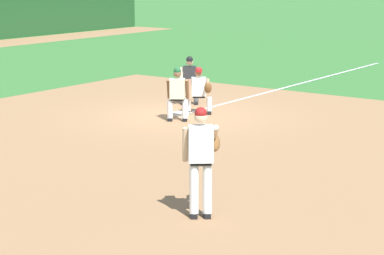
{
  "coord_description": "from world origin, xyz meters",
  "views": [
    {
      "loc": [
        -16.45,
        -12.22,
        4.05
      ],
      "look_at": [
        -4.77,
        -3.83,
        0.97
      ],
      "focal_mm": 70.0,
      "sensor_mm": 36.0,
      "label": 1
    }
  ],
  "objects_px": {
    "baseball": "(207,154)",
    "first_baseman": "(199,89)",
    "pitcher": "(202,155)",
    "umpire": "(190,78)",
    "baserunner": "(177,92)",
    "first_base_bag": "(180,114)"
  },
  "relations": [
    {
      "from": "baserunner",
      "to": "first_baseman",
      "type": "bearing_deg",
      "value": 3.09
    },
    {
      "from": "first_base_bag",
      "to": "umpire",
      "type": "height_order",
      "value": "umpire"
    },
    {
      "from": "first_base_bag",
      "to": "pitcher",
      "type": "relative_size",
      "value": 0.2
    },
    {
      "from": "first_base_bag",
      "to": "baseball",
      "type": "height_order",
      "value": "first_base_bag"
    },
    {
      "from": "baserunner",
      "to": "first_base_bag",
      "type": "bearing_deg",
      "value": 31.56
    },
    {
      "from": "umpire",
      "to": "first_baseman",
      "type": "bearing_deg",
      "value": -134.24
    },
    {
      "from": "pitcher",
      "to": "umpire",
      "type": "relative_size",
      "value": 1.27
    },
    {
      "from": "pitcher",
      "to": "baserunner",
      "type": "bearing_deg",
      "value": 39.62
    },
    {
      "from": "umpire",
      "to": "pitcher",
      "type": "bearing_deg",
      "value": -143.07
    },
    {
      "from": "baseball",
      "to": "umpire",
      "type": "bearing_deg",
      "value": 39.33
    },
    {
      "from": "baseball",
      "to": "baserunner",
      "type": "height_order",
      "value": "baserunner"
    },
    {
      "from": "pitcher",
      "to": "umpire",
      "type": "height_order",
      "value": "pitcher"
    },
    {
      "from": "pitcher",
      "to": "umpire",
      "type": "xyz_separation_m",
      "value": [
        8.34,
        6.27,
        -0.27
      ]
    },
    {
      "from": "first_baseman",
      "to": "umpire",
      "type": "height_order",
      "value": "umpire"
    },
    {
      "from": "baseball",
      "to": "baserunner",
      "type": "distance_m",
      "value": 3.94
    },
    {
      "from": "pitcher",
      "to": "first_baseman",
      "type": "distance_m",
      "value": 8.85
    },
    {
      "from": "baseball",
      "to": "umpire",
      "type": "xyz_separation_m",
      "value": [
        4.9,
        4.01,
        0.76
      ]
    },
    {
      "from": "baseball",
      "to": "first_baseman",
      "type": "bearing_deg",
      "value": 37.15
    },
    {
      "from": "pitcher",
      "to": "first_base_bag",
      "type": "bearing_deg",
      "value": 38.9
    },
    {
      "from": "first_baseman",
      "to": "baserunner",
      "type": "height_order",
      "value": "baserunner"
    },
    {
      "from": "baseball",
      "to": "pitcher",
      "type": "xyz_separation_m",
      "value": [
        -3.44,
        -2.26,
        1.02
      ]
    },
    {
      "from": "pitcher",
      "to": "umpire",
      "type": "bearing_deg",
      "value": 36.93
    }
  ]
}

